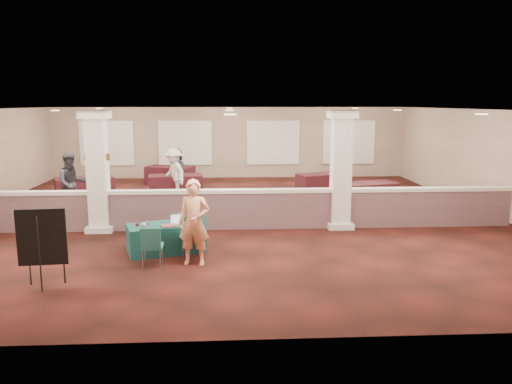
{
  "coord_description": "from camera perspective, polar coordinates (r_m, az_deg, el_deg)",
  "views": [
    {
      "loc": [
        -0.04,
        -14.77,
        3.42
      ],
      "look_at": [
        0.66,
        -2.0,
        1.11
      ],
      "focal_mm": 35.0,
      "sensor_mm": 36.0,
      "label": 1
    }
  ],
  "objects": [
    {
      "name": "conf_chair_side",
      "position": [
        10.67,
        -11.86,
        -5.78
      ],
      "size": [
        0.45,
        0.45,
        0.88
      ],
      "rotation": [
        0.0,
        0.0,
        0.02
      ],
      "color": "#1E584C",
      "rests_on": "ground"
    },
    {
      "name": "column_left",
      "position": [
        13.83,
        -17.63,
        2.34
      ],
      "size": [
        0.72,
        0.72,
        3.2
      ],
      "color": "silver",
      "rests_on": "ground"
    },
    {
      "name": "far_table_front_right",
      "position": [
        17.17,
        12.73,
        -0.21
      ],
      "size": [
        2.08,
        1.42,
        0.77
      ],
      "primitive_type": "cube",
      "rotation": [
        0.0,
        0.0,
        0.27
      ],
      "color": "black",
      "rests_on": "ground"
    },
    {
      "name": "attendee_a",
      "position": [
        16.29,
        -20.29,
        0.91
      ],
      "size": [
        1.05,
        0.93,
        1.92
      ],
      "primitive_type": "imported",
      "rotation": [
        0.0,
        0.0,
        0.58
      ],
      "color": "black",
      "rests_on": "ground"
    },
    {
      "name": "far_table_back_left",
      "position": [
        21.18,
        -9.8,
        1.85
      ],
      "size": [
        2.13,
        1.6,
        0.78
      ],
      "primitive_type": "cube",
      "rotation": [
        0.0,
        0.0,
        -0.38
      ],
      "color": "black",
      "rests_on": "ground"
    },
    {
      "name": "attendee_d",
      "position": [
        19.63,
        -9.06,
        2.54
      ],
      "size": [
        0.93,
        0.84,
        1.67
      ],
      "primitive_type": "imported",
      "rotation": [
        0.0,
        0.0,
        2.54
      ],
      "color": "black",
      "rests_on": "ground"
    },
    {
      "name": "wall_right",
      "position": [
        16.92,
        25.28,
        3.08
      ],
      "size": [
        0.04,
        16.0,
        3.2
      ],
      "primitive_type": "cube",
      "color": "#826F5A",
      "rests_on": "ground"
    },
    {
      "name": "attendee_c",
      "position": [
        21.45,
        9.51,
        3.15
      ],
      "size": [
        1.05,
        0.96,
        1.65
      ],
      "primitive_type": "imported",
      "rotation": [
        0.0,
        0.0,
        0.66
      ],
      "color": "black",
      "rests_on": "ground"
    },
    {
      "name": "far_table_back_right",
      "position": [
        19.32,
        7.41,
        1.03
      ],
      "size": [
        1.96,
        1.39,
        0.72
      ],
      "primitive_type": "cube",
      "rotation": [
        0.0,
        0.0,
        0.31
      ],
      "color": "black",
      "rests_on": "ground"
    },
    {
      "name": "laptop_base",
      "position": [
        11.66,
        -8.93,
        -3.55
      ],
      "size": [
        0.35,
        0.29,
        0.02
      ],
      "primitive_type": "cube",
      "rotation": [
        0.0,
        0.0,
        0.3
      ],
      "color": "silver",
      "rests_on": "near_table"
    },
    {
      "name": "wall_front",
      "position": [
        7.01,
        -2.73,
        -4.82
      ],
      "size": [
        16.0,
        0.04,
        3.2
      ],
      "primitive_type": "cube",
      "color": "#826F5A",
      "rests_on": "ground"
    },
    {
      "name": "laptop_screen",
      "position": [
        11.74,
        -9.05,
        -2.92
      ],
      "size": [
        0.29,
        0.1,
        0.2
      ],
      "primitive_type": "cube",
      "rotation": [
        0.0,
        0.0,
        0.3
      ],
      "color": "silver",
      "rests_on": "near_table"
    },
    {
      "name": "ground",
      "position": [
        15.16,
        -2.93,
        -2.82
      ],
      "size": [
        16.0,
        16.0,
        0.0
      ],
      "primitive_type": "plane",
      "color": "#3F140F",
      "rests_on": "ground"
    },
    {
      "name": "column_right",
      "position": [
        13.73,
        9.67,
        2.63
      ],
      "size": [
        0.72,
        0.72,
        3.2
      ],
      "color": "silver",
      "rests_on": "ground"
    },
    {
      "name": "sconce_left",
      "position": [
        13.86,
        -18.83,
        3.81
      ],
      "size": [
        0.12,
        0.12,
        0.18
      ],
      "color": "brown",
      "rests_on": "column_left"
    },
    {
      "name": "partition_wall",
      "position": [
        13.58,
        -2.92,
        -1.91
      ],
      "size": [
        15.6,
        0.28,
        1.1
      ],
      "color": "brown",
      "rests_on": "ground"
    },
    {
      "name": "ceiling",
      "position": [
        14.78,
        -3.04,
        9.36
      ],
      "size": [
        16.0,
        16.0,
        0.02
      ],
      "primitive_type": "cube",
      "color": "white",
      "rests_on": "wall_back"
    },
    {
      "name": "far_table_front_left",
      "position": [
        18.74,
        -18.96,
        0.39
      ],
      "size": [
        2.18,
        1.64,
        0.79
      ],
      "primitive_type": "cube",
      "rotation": [
        0.0,
        0.0,
        0.38
      ],
      "color": "black",
      "rests_on": "ground"
    },
    {
      "name": "conf_chair_main",
      "position": [
        11.05,
        -7.06,
        -4.66
      ],
      "size": [
        0.63,
        0.63,
        1.01
      ],
      "rotation": [
        0.0,
        0.0,
        0.29
      ],
      "color": "#1E584C",
      "rests_on": "ground"
    },
    {
      "name": "easel_board",
      "position": [
        10.02,
        -23.28,
        -4.86
      ],
      "size": [
        0.89,
        0.47,
        1.5
      ],
      "rotation": [
        0.0,
        0.0,
        0.08
      ],
      "color": "black",
      "rests_on": "ground"
    },
    {
      "name": "yarn_red",
      "position": [
        11.6,
        -13.4,
        -3.59
      ],
      "size": [
        0.09,
        0.09,
        0.09
      ],
      "primitive_type": "sphere",
      "color": "#5A1312",
      "rests_on": "near_table"
    },
    {
      "name": "wall_back",
      "position": [
        22.85,
        -3.06,
        5.65
      ],
      "size": [
        16.0,
        0.04,
        3.2
      ],
      "primitive_type": "cube",
      "color": "#826F5A",
      "rests_on": "ground"
    },
    {
      "name": "near_table",
      "position": [
        11.74,
        -10.23,
        -5.19
      ],
      "size": [
        1.89,
        1.33,
        0.66
      ],
      "primitive_type": "cube",
      "rotation": [
        0.0,
        0.0,
        0.3
      ],
      "color": "#103D3C",
      "rests_on": "ground"
    },
    {
      "name": "woman",
      "position": [
        10.62,
        -7.08,
        -3.47
      ],
      "size": [
        0.73,
        0.55,
        1.84
      ],
      "primitive_type": "imported",
      "rotation": [
        0.0,
        0.0,
        -0.18
      ],
      "color": "#DC7B60",
      "rests_on": "ground"
    },
    {
      "name": "knitting",
      "position": [
        11.45,
        -9.85,
        -3.81
      ],
      "size": [
        0.43,
        0.37,
        0.03
      ],
      "primitive_type": "cube",
      "rotation": [
        0.0,
        0.0,
        0.3
      ],
      "color": "#B0401C",
      "rests_on": "near_table"
    },
    {
      "name": "screen_glow",
      "position": [
        11.74,
        -9.04,
        -2.99
      ],
      "size": [
        0.26,
        0.08,
        0.17
      ],
      "primitive_type": "cube",
      "rotation": [
        0.0,
        0.0,
        0.3
      ],
      "color": "silver",
      "rests_on": "near_table"
    },
    {
      "name": "far_table_back_center",
      "position": [
        18.6,
        -9.16,
        0.73
      ],
      "size": [
        2.04,
        1.2,
        0.79
      ],
      "primitive_type": "cube",
      "rotation": [
        0.0,
        0.0,
        0.12
      ],
      "color": "black",
      "rests_on": "ground"
    },
    {
      "name": "attendee_b",
      "position": [
        18.06,
        -9.36,
        2.09
      ],
      "size": [
        1.14,
        1.24,
        1.81
      ],
      "primitive_type": "imported",
      "rotation": [
        0.0,
        0.0,
        -0.9
      ],
      "color": "silver",
      "rests_on": "ground"
    },
    {
      "name": "scissors",
      "position": [
        11.53,
        -7.18,
        -3.67
      ],
      "size": [
        0.11,
        0.06,
        0.01
      ],
      "primitive_type": "cube",
      "rotation": [
        0.0,
        0.0,
        0.3
      ],
      "color": "red",
      "rests_on": "near_table"
    },
    {
      "name": "far_table_front_center",
      "position": [
        15.52,
        4.32,
        -1.3
      ],
      "size": [
        1.68,
        0.99,
        0.65
      ],
      "primitive_type": "cube",
      "rotation": [
        0.0,
        0.0,
        -0.12
      ],
      "color": "black",
      "rests_on": "ground"
    },
    {
      "name": "sconce_right",
      "position": [
        13.72,
        -16.58,
        3.87
      ],
      "size": [
        0.12,
        0.12,
        0.18
      ],
      "color": "brown",
      "rests_on": "column_left"
    },
    {
      "name": "yarn_grey",
      "position": [
        11.69,
        -12.34,
        -3.43
      ],
      "size": [
        0.09,
        0.09,
        0.09
      ],
      "primitive_type": "sphere",
      "color": "#46474B",
      "rests_on": "near_table"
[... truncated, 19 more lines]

